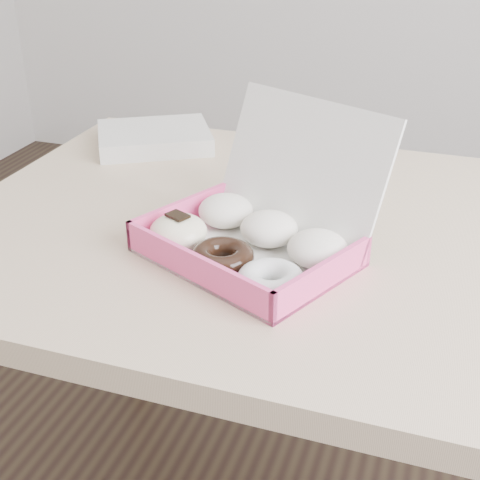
% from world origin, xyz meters
% --- Properties ---
extents(table, '(1.20, 0.80, 0.75)m').
position_xyz_m(table, '(0.00, 0.00, 0.67)').
color(table, tan).
rests_on(table, ground).
extents(donut_box, '(0.36, 0.36, 0.20)m').
position_xyz_m(donut_box, '(-0.09, -0.11, 0.78)').
color(donut_box, white).
rests_on(donut_box, table).
extents(newspapers, '(0.28, 0.26, 0.04)m').
position_xyz_m(newspapers, '(-0.42, 0.26, 0.77)').
color(newspapers, white).
rests_on(newspapers, table).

